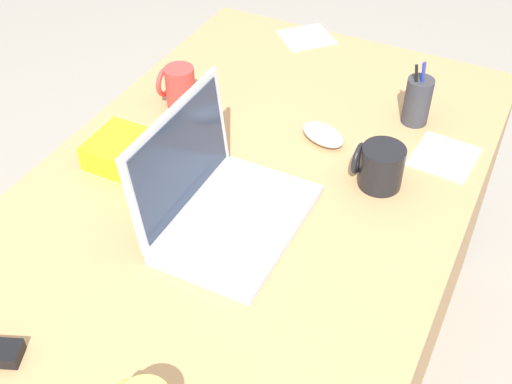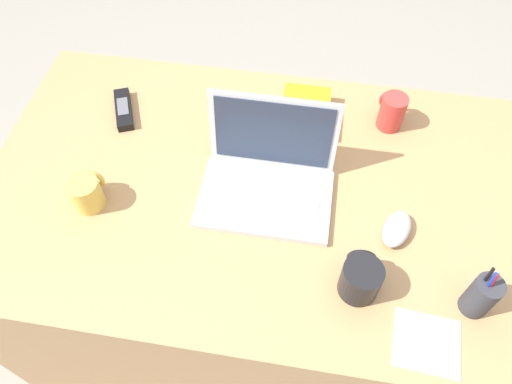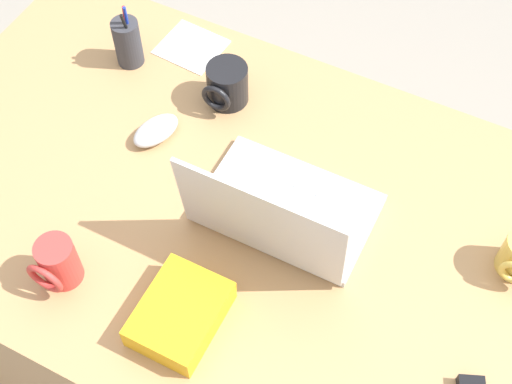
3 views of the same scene
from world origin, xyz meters
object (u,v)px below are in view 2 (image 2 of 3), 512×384
(pen_holder, at_px, (481,296))
(coffee_mug_white, at_px, (87,193))
(cordless_phone, at_px, (124,109))
(computer_mouse, at_px, (397,229))
(coffee_mug_tall, at_px, (361,278))
(laptop, at_px, (268,177))
(coffee_mug_spare, at_px, (392,111))
(snack_bag, at_px, (305,113))

(pen_holder, bearing_deg, coffee_mug_white, 172.07)
(cordless_phone, bearing_deg, computer_mouse, -20.08)
(coffee_mug_tall, height_order, cordless_phone, coffee_mug_tall)
(laptop, distance_m, coffee_mug_spare, 0.42)
(pen_holder, xyz_separation_m, snack_bag, (-0.43, 0.50, -0.03))
(computer_mouse, relative_size, coffee_mug_spare, 1.06)
(laptop, distance_m, coffee_mug_tall, 0.34)
(coffee_mug_spare, distance_m, pen_holder, 0.56)
(coffee_mug_tall, height_order, coffee_mug_spare, coffee_mug_spare)
(laptop, xyz_separation_m, coffee_mug_tall, (0.24, -0.24, -0.00))
(computer_mouse, bearing_deg, snack_bag, 147.04)
(snack_bag, bearing_deg, pen_holder, -49.80)
(computer_mouse, xyz_separation_m, snack_bag, (-0.26, 0.34, 0.01))
(coffee_mug_white, height_order, coffee_mug_spare, coffee_mug_spare)
(coffee_mug_tall, distance_m, snack_bag, 0.53)
(coffee_mug_tall, distance_m, cordless_phone, 0.83)
(laptop, bearing_deg, coffee_mug_white, -165.04)
(coffee_mug_spare, relative_size, pen_holder, 0.64)
(pen_holder, relative_size, snack_bag, 0.94)
(pen_holder, height_order, snack_bag, pen_holder)
(coffee_mug_white, distance_m, cordless_phone, 0.32)
(computer_mouse, height_order, pen_holder, pen_holder)
(laptop, relative_size, coffee_mug_white, 3.72)
(coffee_mug_tall, xyz_separation_m, cordless_phone, (-0.70, 0.44, -0.03))
(coffee_mug_white, distance_m, snack_bag, 0.63)
(coffee_mug_spare, xyz_separation_m, cordless_phone, (-0.76, -0.08, -0.04))
(coffee_mug_spare, xyz_separation_m, snack_bag, (-0.24, -0.02, -0.02))
(coffee_mug_tall, relative_size, cordless_phone, 0.64)
(laptop, height_order, coffee_mug_white, laptop)
(coffee_mug_white, xyz_separation_m, coffee_mug_spare, (0.74, 0.40, 0.01))
(laptop, height_order, pen_holder, laptop)
(pen_holder, bearing_deg, coffee_mug_spare, 109.49)
(laptop, xyz_separation_m, computer_mouse, (0.33, -0.08, -0.03))
(laptop, xyz_separation_m, coffee_mug_spare, (0.31, 0.28, 0.00))
(laptop, relative_size, cordless_phone, 2.08)
(coffee_mug_spare, xyz_separation_m, pen_holder, (0.19, -0.53, 0.01))
(coffee_mug_white, height_order, coffee_mug_tall, coffee_mug_tall)
(coffee_mug_spare, bearing_deg, coffee_mug_white, -151.83)
(pen_holder, bearing_deg, coffee_mug_tall, 178.97)
(computer_mouse, relative_size, coffee_mug_tall, 1.08)
(cordless_phone, distance_m, snack_bag, 0.53)
(computer_mouse, bearing_deg, coffee_mug_tall, -98.41)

